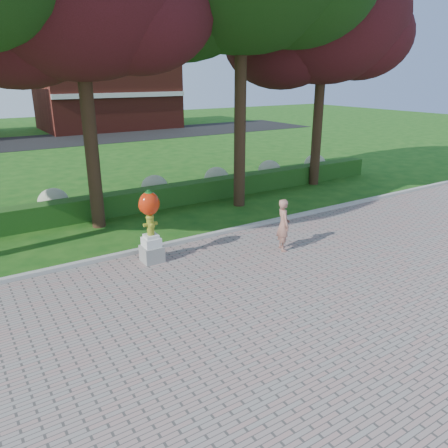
# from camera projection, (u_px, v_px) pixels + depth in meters

# --- Properties ---
(ground) EXTENTS (100.00, 100.00, 0.00)m
(ground) POSITION_uv_depth(u_px,v_px,m) (249.00, 277.00, 11.24)
(ground) COLOR #164B12
(ground) RESTS_ON ground
(walkway) EXTENTS (40.00, 14.00, 0.04)m
(walkway) POSITION_uv_depth(u_px,v_px,m) (376.00, 356.00, 8.06)
(walkway) COLOR gray
(walkway) RESTS_ON ground
(curb) EXTENTS (40.00, 0.18, 0.15)m
(curb) POSITION_uv_depth(u_px,v_px,m) (192.00, 239.00, 13.60)
(curb) COLOR #ADADA5
(curb) RESTS_ON ground
(lawn_hedge) EXTENTS (24.00, 0.70, 0.80)m
(lawn_hedge) POSITION_uv_depth(u_px,v_px,m) (142.00, 200.00, 16.67)
(lawn_hedge) COLOR #154917
(lawn_hedge) RESTS_ON ground
(hydrangea_row) EXTENTS (20.10, 1.10, 0.99)m
(hydrangea_row) POSITION_uv_depth(u_px,v_px,m) (145.00, 189.00, 17.71)
(hydrangea_row) COLOR #9FA57E
(hydrangea_row) RESTS_ON ground
(street) EXTENTS (50.00, 8.00, 0.02)m
(street) POSITION_uv_depth(u_px,v_px,m) (35.00, 142.00, 33.48)
(street) COLOR black
(street) RESTS_ON ground
(building_right) EXTENTS (12.00, 8.00, 6.40)m
(building_right) POSITION_uv_depth(u_px,v_px,m) (107.00, 93.00, 41.31)
(building_right) COLOR maroon
(building_right) RESTS_ON ground
(tree_far_right) EXTENTS (7.88, 6.72, 10.21)m
(tree_far_right) POSITION_uv_depth(u_px,v_px,m) (321.00, 24.00, 18.50)
(tree_far_right) COLOR black
(tree_far_right) RESTS_ON ground
(hydrant_sculpture) EXTENTS (0.59, 0.56, 2.04)m
(hydrant_sculpture) POSITION_uv_depth(u_px,v_px,m) (150.00, 224.00, 11.75)
(hydrant_sculpture) COLOR gray
(hydrant_sculpture) RESTS_ON walkway
(woman) EXTENTS (0.55, 0.66, 1.54)m
(woman) POSITION_uv_depth(u_px,v_px,m) (283.00, 225.00, 12.66)
(woman) COLOR #A06B5B
(woman) RESTS_ON walkway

